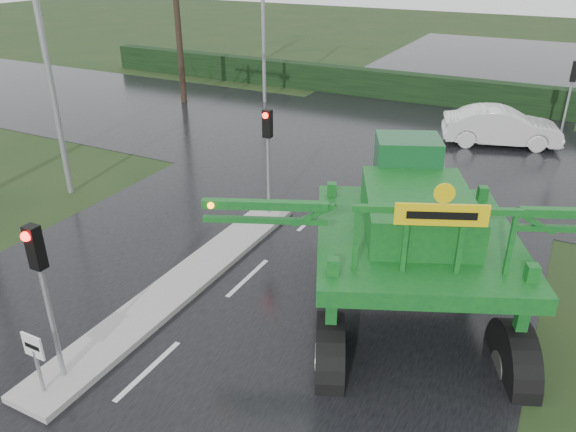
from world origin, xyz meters
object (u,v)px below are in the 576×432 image
at_px(traffic_signal_near, 40,272).
at_px(traffic_signal_far, 572,83).
at_px(keep_left_sign, 35,354).
at_px(traffic_signal_mid, 268,140).
at_px(street_light_left_near, 45,15).
at_px(white_sedan, 498,145).
at_px(crop_sprayer, 333,253).

xyz_separation_m(traffic_signal_near, traffic_signal_far, (7.80, 21.02, 0.00)).
bearing_deg(keep_left_sign, traffic_signal_mid, 90.00).
bearing_deg(traffic_signal_mid, traffic_signal_far, 58.07).
distance_m(keep_left_sign, traffic_signal_near, 1.61).
xyz_separation_m(traffic_signal_near, street_light_left_near, (-6.89, 7.01, 3.40)).
height_order(keep_left_sign, traffic_signal_far, traffic_signal_far).
bearing_deg(white_sedan, traffic_signal_mid, 136.77).
xyz_separation_m(traffic_signal_mid, white_sedan, (5.47, 10.85, -2.59)).
distance_m(traffic_signal_mid, white_sedan, 12.42).
bearing_deg(traffic_signal_near, white_sedan, 74.22).
bearing_deg(keep_left_sign, crop_sprayer, 40.19).
height_order(traffic_signal_near, traffic_signal_mid, same).
xyz_separation_m(keep_left_sign, white_sedan, (5.47, 19.84, -1.06)).
bearing_deg(traffic_signal_mid, white_sedan, 63.25).
height_order(traffic_signal_mid, crop_sprayer, crop_sprayer).
height_order(street_light_left_near, white_sedan, street_light_left_near).
relative_size(traffic_signal_mid, crop_sprayer, 0.40).
relative_size(keep_left_sign, street_light_left_near, 0.14).
distance_m(street_light_left_near, crop_sprayer, 12.42).
relative_size(traffic_signal_near, traffic_signal_far, 1.00).
distance_m(traffic_signal_far, white_sedan, 3.87).
relative_size(traffic_signal_far, crop_sprayer, 0.40).
relative_size(traffic_signal_far, street_light_left_near, 0.35).
bearing_deg(traffic_signal_far, street_light_left_near, 43.63).
height_order(traffic_signal_mid, street_light_left_near, street_light_left_near).
xyz_separation_m(traffic_signal_near, white_sedan, (5.47, 19.35, -2.59)).
bearing_deg(keep_left_sign, white_sedan, 74.60).
bearing_deg(traffic_signal_mid, crop_sprayer, -50.08).
distance_m(crop_sprayer, white_sedan, 16.34).
bearing_deg(traffic_signal_far, white_sedan, 35.60).
bearing_deg(street_light_left_near, traffic_signal_far, 43.63).
bearing_deg(keep_left_sign, traffic_signal_near, 90.00).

